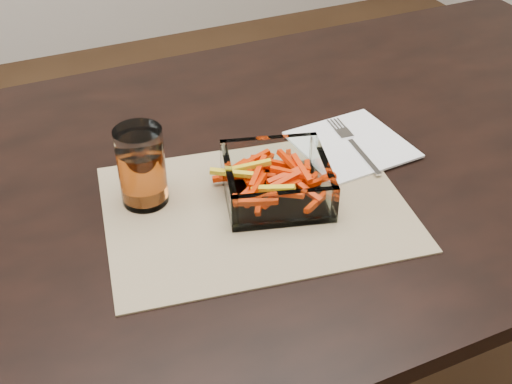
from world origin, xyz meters
TOP-DOWN VIEW (x-y plane):
  - dining_table at (0.00, 0.00)m, footprint 1.60×0.90m
  - placemat at (-0.14, -0.11)m, footprint 0.50×0.40m
  - glass_bowl at (-0.10, -0.10)m, footprint 0.19×0.19m
  - tumbler at (-0.29, -0.02)m, footprint 0.07×0.07m
  - napkin at (0.08, -0.02)m, footprint 0.19×0.19m
  - fork at (0.08, -0.02)m, footprint 0.03×0.18m

SIDE VIEW (x-z plane):
  - dining_table at x=0.00m, z-range 0.29..1.04m
  - placemat at x=-0.14m, z-range 0.75..0.75m
  - napkin at x=0.08m, z-range 0.75..0.76m
  - fork at x=0.08m, z-range 0.76..0.76m
  - glass_bowl at x=-0.10m, z-range 0.75..0.81m
  - tumbler at x=-0.29m, z-range 0.75..0.87m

